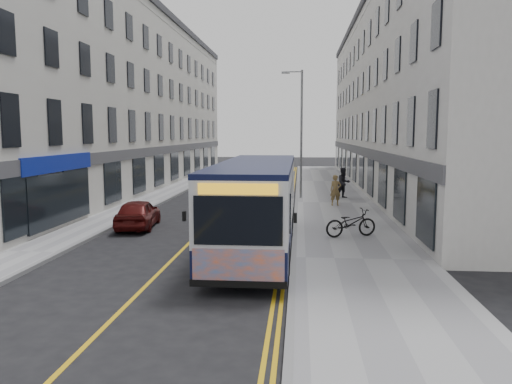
% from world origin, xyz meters
% --- Properties ---
extents(ground, '(140.00, 140.00, 0.00)m').
position_xyz_m(ground, '(0.00, 0.00, 0.00)').
color(ground, black).
rests_on(ground, ground).
extents(pavement_east, '(4.50, 64.00, 0.12)m').
position_xyz_m(pavement_east, '(6.25, 12.00, 0.06)').
color(pavement_east, gray).
rests_on(pavement_east, ground).
extents(pavement_west, '(2.00, 64.00, 0.12)m').
position_xyz_m(pavement_west, '(-5.00, 12.00, 0.06)').
color(pavement_west, gray).
rests_on(pavement_west, ground).
extents(kerb_east, '(0.18, 64.00, 0.13)m').
position_xyz_m(kerb_east, '(4.00, 12.00, 0.07)').
color(kerb_east, slate).
rests_on(kerb_east, ground).
extents(kerb_west, '(0.18, 64.00, 0.13)m').
position_xyz_m(kerb_west, '(-4.00, 12.00, 0.07)').
color(kerb_west, slate).
rests_on(kerb_west, ground).
extents(road_centre_line, '(0.12, 64.00, 0.01)m').
position_xyz_m(road_centre_line, '(0.00, 12.00, 0.00)').
color(road_centre_line, gold).
rests_on(road_centre_line, ground).
extents(road_dbl_yellow_inner, '(0.10, 64.00, 0.01)m').
position_xyz_m(road_dbl_yellow_inner, '(3.55, 12.00, 0.00)').
color(road_dbl_yellow_inner, gold).
rests_on(road_dbl_yellow_inner, ground).
extents(road_dbl_yellow_outer, '(0.10, 64.00, 0.01)m').
position_xyz_m(road_dbl_yellow_outer, '(3.75, 12.00, 0.00)').
color(road_dbl_yellow_outer, gold).
rests_on(road_dbl_yellow_outer, ground).
extents(terrace_east, '(6.00, 46.00, 13.00)m').
position_xyz_m(terrace_east, '(11.50, 21.00, 6.50)').
color(terrace_east, silver).
rests_on(terrace_east, ground).
extents(terrace_west, '(6.00, 46.00, 13.00)m').
position_xyz_m(terrace_west, '(-9.00, 21.00, 6.50)').
color(terrace_west, beige).
rests_on(terrace_west, ground).
extents(streetlamp, '(1.32, 0.18, 8.00)m').
position_xyz_m(streetlamp, '(4.17, 14.00, 4.38)').
color(streetlamp, gray).
rests_on(streetlamp, ground).
extents(city_bus, '(2.54, 10.86, 3.16)m').
position_xyz_m(city_bus, '(2.67, 0.20, 1.73)').
color(city_bus, black).
rests_on(city_bus, ground).
extents(bicycle, '(2.21, 1.39, 1.10)m').
position_xyz_m(bicycle, '(6.18, 2.23, 0.67)').
color(bicycle, black).
rests_on(bicycle, pavement_east).
extents(pedestrian_near, '(0.68, 0.49, 1.72)m').
position_xyz_m(pedestrian_near, '(6.18, 10.80, 0.98)').
color(pedestrian_near, olive).
rests_on(pedestrian_near, pavement_east).
extents(pedestrian_far, '(1.16, 1.09, 1.90)m').
position_xyz_m(pedestrian_far, '(6.92, 14.09, 1.07)').
color(pedestrian_far, black).
rests_on(pedestrian_far, pavement_east).
extents(car_white, '(1.96, 4.55, 1.46)m').
position_xyz_m(car_white, '(2.78, 19.73, 0.73)').
color(car_white, white).
rests_on(car_white, ground).
extents(car_maroon, '(1.94, 3.93, 1.29)m').
position_xyz_m(car_maroon, '(-2.91, 3.89, 0.64)').
color(car_maroon, '#4B0D0C').
rests_on(car_maroon, ground).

